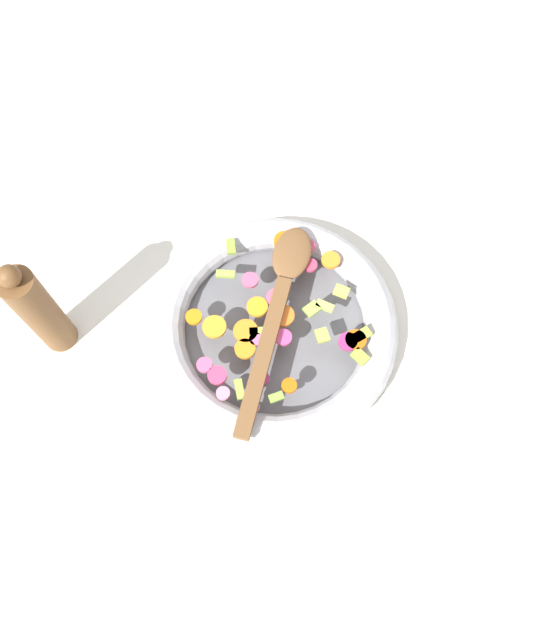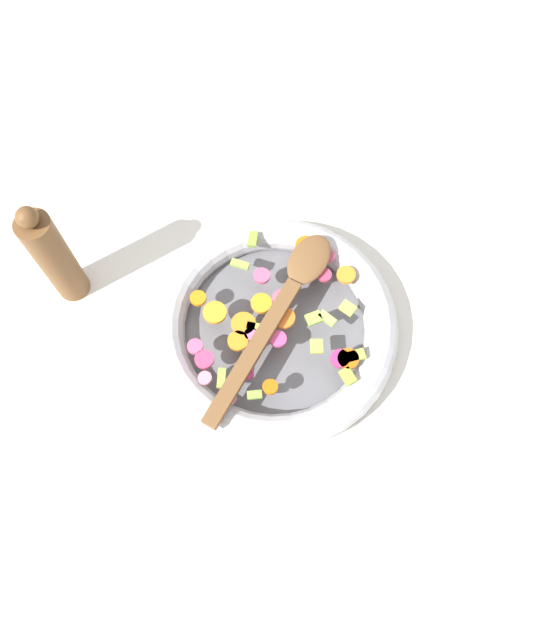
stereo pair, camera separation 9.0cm
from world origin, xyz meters
name	(u,v)px [view 1 (the left image)]	position (x,y,z in m)	size (l,w,h in m)	color
ground_plane	(274,333)	(0.00, 0.00, 0.00)	(4.00, 4.00, 0.00)	silver
skillet	(274,327)	(0.00, 0.00, 0.02)	(0.37, 0.37, 0.05)	slate
chopped_vegetables	(275,320)	(0.00, 0.00, 0.05)	(0.26, 0.26, 0.01)	orange
wooden_spoon	(278,304)	(-0.02, 0.01, 0.06)	(0.28, 0.24, 0.01)	brown
pepper_mill	(39,310)	(-0.13, -0.30, 0.10)	(0.05, 0.05, 0.22)	brown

